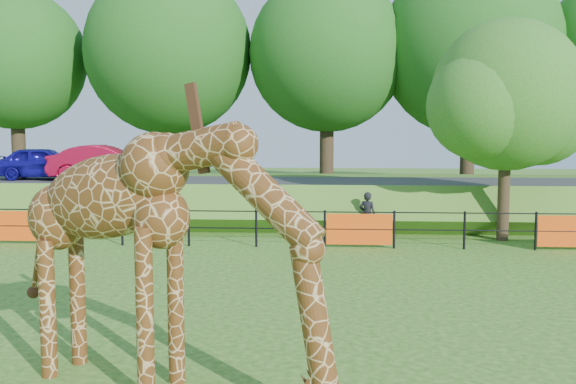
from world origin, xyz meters
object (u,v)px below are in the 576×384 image
visitor (367,215)px  tree_east (510,101)px  giraffe (169,260)px  car_blue (44,163)px  car_red (105,163)px

visitor → tree_east: (4.26, -0.09, 3.55)m
giraffe → visitor: giraffe is taller
car_blue → car_red: car_red is taller
visitor → car_blue: bearing=3.0°
visitor → tree_east: bearing=-157.5°
car_blue → visitor: car_blue is taller
car_blue → visitor: bearing=-117.2°
giraffe → tree_east: (7.54, 12.04, 2.49)m
giraffe → car_blue: (-9.31, 16.91, 0.29)m
car_red → visitor: 11.01m
tree_east → visitor: bearing=178.7°
car_red → visitor: size_ratio=2.85×
car_blue → tree_east: tree_east is taller
visitor → giraffe: bearing=98.7°
giraffe → car_red: 17.87m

